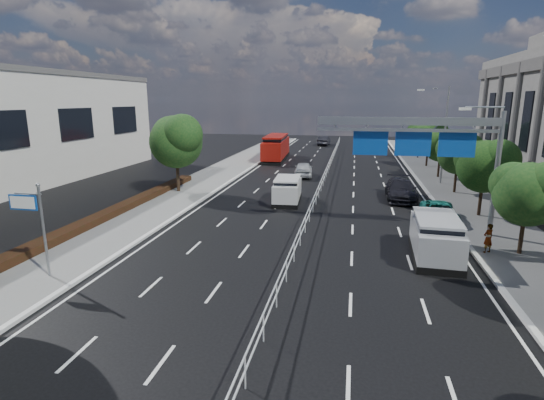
# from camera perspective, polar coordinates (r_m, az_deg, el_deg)

# --- Properties ---
(ground) EXTENTS (160.00, 160.00, 0.00)m
(ground) POSITION_cam_1_polar(r_m,az_deg,el_deg) (17.54, 1.09, -13.04)
(ground) COLOR black
(ground) RESTS_ON ground
(sidewalk_near) EXTENTS (5.00, 140.00, 0.14)m
(sidewalk_near) POSITION_cam_1_polar(r_m,az_deg,el_deg) (22.36, -29.75, -8.71)
(sidewalk_near) COLOR slate
(sidewalk_near) RESTS_ON ground
(kerb_near) EXTENTS (0.25, 140.00, 0.15)m
(kerb_near) POSITION_cam_1_polar(r_m,az_deg,el_deg) (20.87, -24.44, -9.64)
(kerb_near) COLOR silver
(kerb_near) RESTS_ON ground
(kerb_far) EXTENTS (0.25, 140.00, 0.15)m
(kerb_far) POSITION_cam_1_polar(r_m,az_deg,el_deg) (18.43, 30.74, -13.44)
(kerb_far) COLOR silver
(kerb_far) RESTS_ON ground
(median_fence) EXTENTS (0.05, 85.00, 1.02)m
(median_fence) POSITION_cam_1_polar(r_m,az_deg,el_deg) (38.77, 6.81, 2.44)
(median_fence) COLOR silver
(median_fence) RESTS_ON ground
(hedge_near) EXTENTS (1.00, 36.00, 0.44)m
(hedge_near) POSITION_cam_1_polar(r_m,az_deg,el_deg) (27.01, -25.94, -4.02)
(hedge_near) COLOR black
(hedge_near) RESTS_ON sidewalk_near
(toilet_sign) EXTENTS (1.62, 0.18, 4.34)m
(toilet_sign) POSITION_cam_1_polar(r_m,az_deg,el_deg) (21.18, -29.51, -1.66)
(toilet_sign) COLOR gray
(toilet_sign) RESTS_ON ground
(overhead_gantry) EXTENTS (10.24, 0.38, 7.45)m
(overhead_gantry) POSITION_cam_1_polar(r_m,az_deg,el_deg) (25.95, 20.13, 7.70)
(overhead_gantry) COLOR gray
(overhead_gantry) RESTS_ON ground
(streetlight_far) EXTENTS (2.78, 2.40, 9.00)m
(streetlight_far) POSITION_cam_1_polar(r_m,az_deg,el_deg) (42.30, 21.87, 8.90)
(streetlight_far) COLOR gray
(streetlight_far) RESTS_ON ground
(near_tree_back) EXTENTS (4.84, 4.51, 6.69)m
(near_tree_back) POSITION_cam_1_polar(r_m,az_deg,el_deg) (36.64, -12.72, 8.04)
(near_tree_back) COLOR black
(near_tree_back) RESTS_ON ground
(far_tree_c) EXTENTS (3.52, 3.28, 4.94)m
(far_tree_c) POSITION_cam_1_polar(r_m,az_deg,el_deg) (24.44, 31.28, 1.09)
(far_tree_c) COLOR black
(far_tree_c) RESTS_ON ground
(far_tree_d) EXTENTS (3.85, 3.59, 5.34)m
(far_tree_d) POSITION_cam_1_polar(r_m,az_deg,el_deg) (31.44, 26.76, 4.41)
(far_tree_d) COLOR black
(far_tree_d) RESTS_ON ground
(far_tree_e) EXTENTS (3.63, 3.38, 5.13)m
(far_tree_e) POSITION_cam_1_polar(r_m,az_deg,el_deg) (38.67, 23.82, 5.92)
(far_tree_e) COLOR black
(far_tree_e) RESTS_ON ground
(far_tree_f) EXTENTS (3.52, 3.28, 5.02)m
(far_tree_f) POSITION_cam_1_polar(r_m,az_deg,el_deg) (45.98, 21.82, 7.03)
(far_tree_f) COLOR black
(far_tree_f) RESTS_ON ground
(far_tree_g) EXTENTS (3.96, 3.69, 5.45)m
(far_tree_g) POSITION_cam_1_polar(r_m,az_deg,el_deg) (53.31, 20.39, 8.18)
(far_tree_g) COLOR black
(far_tree_g) RESTS_ON ground
(far_tree_h) EXTENTS (3.41, 3.18, 4.91)m
(far_tree_h) POSITION_cam_1_polar(r_m,az_deg,el_deg) (60.73, 19.25, 8.49)
(far_tree_h) COLOR black
(far_tree_h) RESTS_ON ground
(white_minivan) EXTENTS (2.20, 4.58, 1.95)m
(white_minivan) POSITION_cam_1_polar(r_m,az_deg,el_deg) (32.88, 2.08, 1.33)
(white_minivan) COLOR black
(white_minivan) RESTS_ON ground
(red_bus) EXTENTS (3.14, 10.91, 3.22)m
(red_bus) POSITION_cam_1_polar(r_m,az_deg,el_deg) (56.61, 0.54, 7.14)
(red_bus) COLOR black
(red_bus) RESTS_ON ground
(near_car_silver) EXTENTS (2.17, 4.59, 1.52)m
(near_car_silver) POSITION_cam_1_polar(r_m,az_deg,el_deg) (44.19, 4.26, 4.15)
(near_car_silver) COLOR #ACAFB3
(near_car_silver) RESTS_ON ground
(near_car_dark) EXTENTS (2.02, 5.01, 1.62)m
(near_car_dark) POSITION_cam_1_polar(r_m,az_deg,el_deg) (75.46, 7.00, 7.94)
(near_car_dark) COLOR black
(near_car_dark) RESTS_ON ground
(silver_minivan) EXTENTS (2.39, 5.19, 2.12)m
(silver_minivan) POSITION_cam_1_polar(r_m,az_deg,el_deg) (22.93, 21.15, -4.71)
(silver_minivan) COLOR black
(silver_minivan) RESTS_ON ground
(parked_car_teal) EXTENTS (2.34, 4.67, 1.27)m
(parked_car_teal) POSITION_cam_1_polar(r_m,az_deg,el_deg) (29.70, 21.54, -1.56)
(parked_car_teal) COLOR #16655A
(parked_car_teal) RESTS_ON ground
(parked_car_dark) EXTENTS (2.29, 5.56, 1.61)m
(parked_car_dark) POSITION_cam_1_polar(r_m,az_deg,el_deg) (35.40, 16.94, 1.37)
(parked_car_dark) COLOR black
(parked_car_dark) RESTS_ON ground
(pedestrian_a) EXTENTS (0.67, 0.60, 1.53)m
(pedestrian_a) POSITION_cam_1_polar(r_m,az_deg,el_deg) (24.36, 27.06, -4.59)
(pedestrian_a) COLOR gray
(pedestrian_a) RESTS_ON sidewalk_far
(pedestrian_b) EXTENTS (0.94, 0.87, 1.54)m
(pedestrian_b) POSITION_cam_1_polar(r_m,az_deg,el_deg) (41.18, 25.10, 2.46)
(pedestrian_b) COLOR gray
(pedestrian_b) RESTS_ON sidewalk_far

